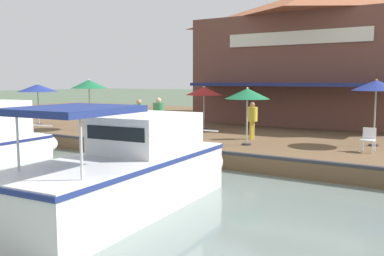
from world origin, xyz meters
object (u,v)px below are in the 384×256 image
at_px(person_mid_patio, 252,116).
at_px(cafe_chair_back_row_seat, 106,119).
at_px(patio_umbrella_by_entrance, 204,91).
at_px(tree_upstream_bank, 304,51).
at_px(patio_umbrella_back_row, 38,88).
at_px(person_near_entrance, 159,112).
at_px(cafe_chair_facing_river, 22,118).
at_px(tree_behind_restaurant, 238,62).
at_px(patio_umbrella_mid_patio_right, 376,86).
at_px(cafe_chair_beside_entrance, 368,139).
at_px(patio_umbrella_mid_patio_left, 247,94).
at_px(patio_umbrella_far_corner, 89,84).
at_px(motorboat_far_downstream, 139,169).
at_px(person_at_quay_edge, 139,114).
at_px(waterfront_restaurant, 317,55).

bearing_deg(person_mid_patio, cafe_chair_back_row_seat, -89.63).
bearing_deg(patio_umbrella_by_entrance, tree_upstream_bank, 173.51).
xyz_separation_m(patio_umbrella_back_row, person_near_entrance, (0.63, 9.00, -0.97)).
bearing_deg(cafe_chair_facing_river, patio_umbrella_by_entrance, 113.69).
bearing_deg(cafe_chair_back_row_seat, person_near_entrance, 70.98).
xyz_separation_m(cafe_chair_back_row_seat, person_mid_patio, (-0.06, 8.46, 0.51)).
bearing_deg(cafe_chair_facing_river, cafe_chair_back_row_seat, 116.25).
bearing_deg(tree_behind_restaurant, patio_umbrella_mid_patio_right, 43.12).
xyz_separation_m(patio_umbrella_mid_patio_right, tree_upstream_bank, (-12.79, -6.98, 2.27)).
bearing_deg(cafe_chair_beside_entrance, cafe_chair_back_row_seat, -93.38).
xyz_separation_m(patio_umbrella_mid_patio_left, patio_umbrella_back_row, (-0.61, -13.27, 0.09)).
bearing_deg(cafe_chair_beside_entrance, patio_umbrella_by_entrance, -107.91).
xyz_separation_m(patio_umbrella_far_corner, cafe_chair_back_row_seat, (-1.13, 0.06, -1.84)).
bearing_deg(tree_upstream_bank, motorboat_far_downstream, 8.00).
distance_m(patio_umbrella_back_row, cafe_chair_beside_entrance, 17.66).
distance_m(patio_umbrella_far_corner, patio_umbrella_back_row, 4.22).
distance_m(person_mid_patio, tree_behind_restaurant, 16.46).
distance_m(tree_behind_restaurant, tree_upstream_bank, 5.66).
xyz_separation_m(patio_umbrella_by_entrance, tree_behind_restaurant, (-12.30, -4.26, 2.03)).
distance_m(person_at_quay_edge, motorboat_far_downstream, 7.72).
xyz_separation_m(cafe_chair_facing_river, person_near_entrance, (-0.48, 8.99, 0.63)).
bearing_deg(cafe_chair_facing_river, tree_upstream_bank, 146.20).
distance_m(waterfront_restaurant, patio_umbrella_by_entrance, 8.31).
height_order(patio_umbrella_far_corner, person_at_quay_edge, patio_umbrella_far_corner).
height_order(cafe_chair_facing_river, tree_behind_restaurant, tree_behind_restaurant).
bearing_deg(motorboat_far_downstream, person_mid_patio, -173.97).
relative_size(patio_umbrella_by_entrance, motorboat_far_downstream, 0.29).
distance_m(patio_umbrella_mid_patio_right, cafe_chair_back_row_seat, 13.38).
bearing_deg(person_mid_patio, motorboat_far_downstream, 6.03).
distance_m(patio_umbrella_mid_patio_left, patio_umbrella_mid_patio_right, 4.89).
height_order(patio_umbrella_back_row, cafe_chair_facing_river, patio_umbrella_back_row).
height_order(patio_umbrella_mid_patio_left, patio_umbrella_far_corner, patio_umbrella_far_corner).
relative_size(person_near_entrance, tree_upstream_bank, 0.27).
xyz_separation_m(cafe_chair_beside_entrance, motorboat_far_downstream, (7.82, -3.94, -0.15)).
bearing_deg(tree_behind_restaurant, patio_umbrella_back_row, -17.95).
height_order(patio_umbrella_mid_patio_left, tree_upstream_bank, tree_upstream_bank).
distance_m(cafe_chair_beside_entrance, motorboat_far_downstream, 8.75).
height_order(patio_umbrella_mid_patio_left, patio_umbrella_mid_patio_right, patio_umbrella_mid_patio_right).
bearing_deg(patio_umbrella_far_corner, patio_umbrella_by_entrance, 121.50).
bearing_deg(patio_umbrella_mid_patio_left, person_at_quay_edge, -76.70).
bearing_deg(motorboat_far_downstream, cafe_chair_back_row_seat, -132.55).
relative_size(patio_umbrella_mid_patio_left, person_near_entrance, 1.28).
bearing_deg(person_mid_patio, patio_umbrella_by_entrance, -117.89).
height_order(patio_umbrella_back_row, tree_behind_restaurant, tree_behind_restaurant).
height_order(patio_umbrella_mid_patio_right, tree_behind_restaurant, tree_behind_restaurant).
xyz_separation_m(patio_umbrella_mid_patio_left, patio_umbrella_by_entrance, (-3.53, -4.07, -0.02)).
bearing_deg(person_near_entrance, patio_umbrella_back_row, -94.01).
xyz_separation_m(tree_behind_restaurant, tree_upstream_bank, (0.63, 5.59, 0.59)).
xyz_separation_m(motorboat_far_downstream, tree_behind_restaurant, (-22.83, -8.71, 3.67)).
distance_m(patio_umbrella_by_entrance, cafe_chair_facing_river, 10.14).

